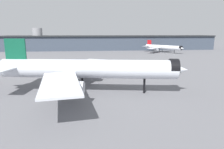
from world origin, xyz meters
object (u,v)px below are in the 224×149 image
(airliner_near_gate, at_px, (87,69))
(service_truck_front, at_px, (110,68))
(airliner_far_taxiway, at_px, (163,47))
(traffic_cone_near_nose, at_px, (146,73))

(airliner_near_gate, height_order, service_truck_front, airliner_near_gate)
(airliner_far_taxiway, xyz_separation_m, service_truck_front, (-50.01, -99.26, -3.63))
(service_truck_front, xyz_separation_m, traffic_cone_near_nose, (17.62, -7.47, -1.24))
(airliner_near_gate, distance_m, airliner_far_taxiway, 148.41)
(service_truck_front, distance_m, traffic_cone_near_nose, 19.18)
(service_truck_front, bearing_deg, airliner_far_taxiway, -126.61)
(airliner_near_gate, xyz_separation_m, airliner_far_taxiway, (56.79, 137.10, -2.58))
(airliner_far_taxiway, relative_size, service_truck_front, 6.59)
(airliner_near_gate, relative_size, traffic_cone_near_nose, 93.22)
(airliner_near_gate, bearing_deg, traffic_cone_near_nose, 53.90)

